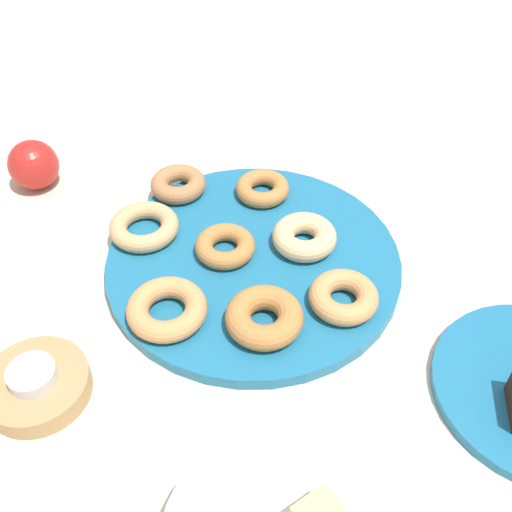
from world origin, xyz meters
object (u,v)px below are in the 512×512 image
(donut_1, at_px, (268,317))
(donut_7, at_px, (167,309))
(donut_6, at_px, (144,227))
(donut_3, at_px, (225,246))
(donut_5, at_px, (262,188))
(donut_4, at_px, (304,237))
(donut_2, at_px, (178,184))
(candle_holder, at_px, (37,386))
(apple, at_px, (33,165))
(donut_0, at_px, (343,297))
(tealight, at_px, (32,375))
(donut_plate, at_px, (253,261))

(donut_1, distance_m, donut_7, 0.11)
(donut_6, relative_size, donut_7, 0.98)
(donut_3, relative_size, donut_5, 1.02)
(donut_4, bearing_deg, donut_5, -69.33)
(donut_2, distance_m, donut_3, 0.14)
(donut_1, relative_size, donut_4, 1.07)
(donut_1, relative_size, donut_6, 0.97)
(candle_holder, distance_m, apple, 0.37)
(donut_5, height_order, candle_holder, donut_5)
(donut_6, bearing_deg, donut_0, 147.10)
(donut_1, relative_size, candle_holder, 0.79)
(donut_4, distance_m, donut_5, 0.11)
(candle_holder, bearing_deg, donut_6, -116.38)
(donut_1, bearing_deg, tealight, 11.14)
(donut_5, xyz_separation_m, apple, (0.32, -0.08, 0.01))
(tealight, bearing_deg, donut_3, -140.89)
(donut_0, bearing_deg, donut_plate, -43.78)
(donut_0, relative_size, donut_2, 1.05)
(donut_6, relative_size, tealight, 1.81)
(donut_3, relative_size, donut_7, 0.83)
(donut_plate, height_order, donut_5, donut_5)
(donut_3, bearing_deg, donut_plate, 163.04)
(donut_plate, height_order, candle_holder, candle_holder)
(tealight, bearing_deg, donut_6, -116.38)
(donut_7, bearing_deg, apple, -56.87)
(tealight, bearing_deg, donut_4, -150.82)
(donut_6, bearing_deg, donut_3, 154.66)
(donut_5, bearing_deg, donut_4, 110.67)
(donut_6, relative_size, apple, 1.26)
(donut_5, distance_m, donut_7, 0.25)
(donut_0, distance_m, tealight, 0.35)
(donut_6, height_order, candle_holder, donut_6)
(donut_4, bearing_deg, donut_7, 29.72)
(donut_3, distance_m, donut_6, 0.11)
(donut_7, xyz_separation_m, candle_holder, (0.14, 0.07, -0.02))
(candle_holder, bearing_deg, donut_0, -168.34)
(donut_plate, relative_size, donut_7, 4.02)
(donut_5, bearing_deg, candle_holder, 46.09)
(donut_4, distance_m, tealight, 0.36)
(donut_0, xyz_separation_m, donut_6, (0.23, -0.15, -0.00))
(donut_2, distance_m, donut_4, 0.20)
(donut_2, xyz_separation_m, donut_4, (-0.16, 0.13, 0.00))
(donut_4, height_order, tealight, donut_4)
(donut_4, height_order, donut_5, donut_4)
(donut_1, height_order, donut_3, donut_1)
(donut_4, bearing_deg, tealight, 29.18)
(donut_4, relative_size, apple, 1.15)
(donut_plate, distance_m, candle_holder, 0.29)
(donut_plate, bearing_deg, donut_0, 136.22)
(donut_3, relative_size, donut_6, 0.84)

